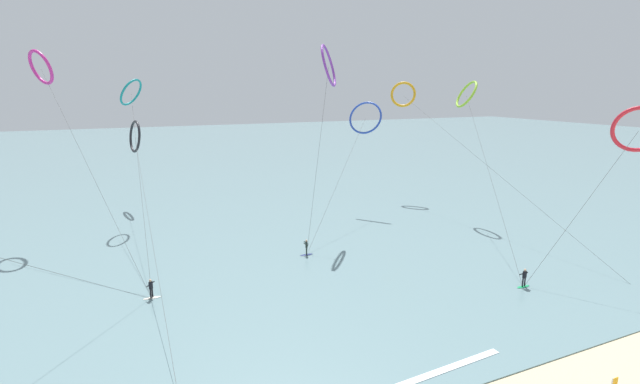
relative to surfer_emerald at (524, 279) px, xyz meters
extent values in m
cube|color=slate|center=(-16.79, 91.40, -0.78)|extent=(400.00, 200.00, 0.08)
ellipsoid|color=#199351|center=(0.00, -0.01, -0.71)|extent=(1.40, 0.40, 0.06)
cylinder|color=black|center=(-0.14, -0.02, -0.28)|extent=(0.12, 0.12, 0.80)
cylinder|color=black|center=(0.14, 0.00, -0.28)|extent=(0.12, 0.12, 0.80)
cube|color=black|center=(0.00, -0.01, 0.43)|extent=(0.34, 0.23, 0.62)
sphere|color=tan|center=(0.00, -0.01, 0.85)|extent=(0.22, 0.22, 0.22)
cylinder|color=black|center=(-0.22, 0.09, 0.48)|extent=(0.13, 0.51, 0.39)
cylinder|color=black|center=(0.22, 0.13, 0.48)|extent=(0.13, 0.51, 0.39)
ellipsoid|color=navy|center=(-14.83, 14.57, -0.71)|extent=(1.40, 0.40, 0.06)
cylinder|color=#1E2823|center=(-14.77, 14.70, -0.28)|extent=(0.12, 0.12, 0.80)
cylinder|color=#1E2823|center=(-14.89, 14.45, -0.28)|extent=(0.12, 0.12, 0.80)
cube|color=#1E2823|center=(-14.83, 14.57, 0.43)|extent=(0.32, 0.37, 0.62)
sphere|color=tan|center=(-14.83, 14.57, 0.85)|extent=(0.22, 0.22, 0.22)
cylinder|color=#1E2823|center=(-14.73, 14.89, 0.48)|extent=(0.49, 0.29, 0.39)
cylinder|color=#1E2823|center=(-14.92, 14.49, 0.48)|extent=(0.49, 0.29, 0.39)
ellipsoid|color=silver|center=(-30.24, 10.66, -0.71)|extent=(1.40, 0.40, 0.06)
cylinder|color=black|center=(-30.32, 10.54, -0.28)|extent=(0.12, 0.12, 0.80)
cylinder|color=black|center=(-30.17, 10.78, -0.28)|extent=(0.12, 0.12, 0.80)
cube|color=black|center=(-30.24, 10.66, 0.43)|extent=(0.34, 0.38, 0.62)
sphere|color=tan|center=(-30.24, 10.66, 0.85)|extent=(0.22, 0.22, 0.22)
cylinder|color=black|center=(-30.36, 10.59, 0.48)|extent=(0.47, 0.34, 0.39)
cylinder|color=black|center=(-30.13, 10.96, 0.48)|extent=(0.47, 0.34, 0.39)
torus|color=orange|center=(9.51, 34.18, 15.46)|extent=(3.60, 3.31, 4.02)
cylinder|color=#3F3F3F|center=(9.37, 15.28, 7.22)|extent=(0.30, 37.80, 16.10)
torus|color=red|center=(8.54, -2.33, 12.99)|extent=(3.61, 3.88, 4.02)
cylinder|color=#3F3F3F|center=(4.27, -1.17, 6.00)|extent=(8.56, 2.35, 13.65)
torus|color=purple|center=(-8.88, 22.30, 18.91)|extent=(4.17, 5.03, 4.88)
cylinder|color=#3F3F3F|center=(-11.85, 18.44, 8.98)|extent=(5.98, 7.76, 19.60)
torus|color=teal|center=(-30.24, 36.18, 15.88)|extent=(3.96, 4.44, 3.44)
cylinder|color=#3F3F3F|center=(-30.24, 23.42, 7.46)|extent=(0.03, 25.53, 16.58)
torus|color=#2647B7|center=(-0.12, 29.00, 12.34)|extent=(4.85, 5.13, 4.50)
cylinder|color=#3F3F3F|center=(-7.47, 21.78, 5.69)|extent=(14.73, 14.45, 13.05)
torus|color=black|center=(-30.29, 43.02, 9.58)|extent=(2.18, 4.78, 4.68)
cylinder|color=#3F3F3F|center=(-29.85, 19.34, 4.30)|extent=(0.91, 47.37, 10.25)
torus|color=#8CC62D|center=(10.70, 21.12, 15.60)|extent=(3.29, 4.46, 3.62)
cylinder|color=#3F3F3F|center=(5.35, 10.55, 7.31)|extent=(10.73, 21.15, 16.28)
torus|color=#CC288E|center=(-39.40, 34.02, 18.67)|extent=(3.56, 4.15, 3.95)
cylinder|color=#3F3F3F|center=(-34.82, 22.34, 8.84)|extent=(9.18, 23.38, 19.33)
cylinder|color=#3F3F3F|center=(-35.14, 5.99, 3.99)|extent=(9.81, 9.35, 9.64)
cube|color=orange|center=(-8.88, -13.50, 1.58)|extent=(0.44, 0.04, 0.60)
camera|label=1|loc=(-30.38, -25.27, 16.23)|focal=24.29mm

